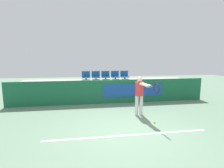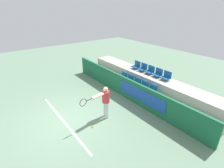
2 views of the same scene
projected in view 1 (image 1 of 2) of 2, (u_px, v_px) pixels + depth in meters
name	position (u px, v px, depth m)	size (l,w,h in m)	color
ground_plane	(126.00, 132.00, 5.29)	(30.00, 30.00, 0.00)	slate
court_baseline	(128.00, 135.00, 5.05)	(4.82, 0.08, 0.01)	white
barrier_wall	(111.00, 92.00, 8.50)	(9.62, 0.14, 1.15)	#19603D
bleacher_tier_front	(108.00, 96.00, 9.15)	(9.22, 1.08, 0.48)	#ADA89E
bleacher_tier_middle	(106.00, 88.00, 10.17)	(9.22, 1.08, 0.96)	#ADA89E
stadium_chair_0	(86.00, 88.00, 9.03)	(0.47, 0.38, 0.48)	#333333
stadium_chair_1	(97.00, 87.00, 9.11)	(0.47, 0.38, 0.48)	#333333
stadium_chair_2	(108.00, 87.00, 9.20)	(0.47, 0.38, 0.48)	#333333
stadium_chair_3	(119.00, 87.00, 9.29)	(0.47, 0.38, 0.48)	#333333
stadium_chair_4	(129.00, 86.00, 9.38)	(0.47, 0.38, 0.48)	#333333
stadium_chair_5	(86.00, 76.00, 10.01)	(0.47, 0.38, 0.48)	#333333
stadium_chair_6	(96.00, 76.00, 10.09)	(0.47, 0.38, 0.48)	#333333
stadium_chair_7	(106.00, 76.00, 10.18)	(0.47, 0.38, 0.48)	#333333
stadium_chair_8	(115.00, 76.00, 10.27)	(0.47, 0.38, 0.48)	#333333
stadium_chair_9	(125.00, 75.00, 10.36)	(0.47, 0.38, 0.48)	#333333
tennis_player	(140.00, 92.00, 6.62)	(0.38, 1.51, 1.50)	silver
tennis_ball	(154.00, 122.00, 5.99)	(0.07, 0.07, 0.07)	#CCDB33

